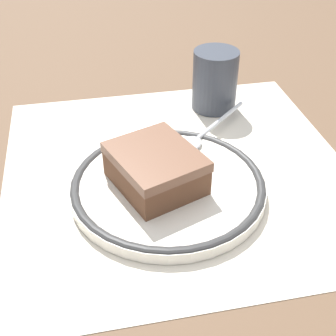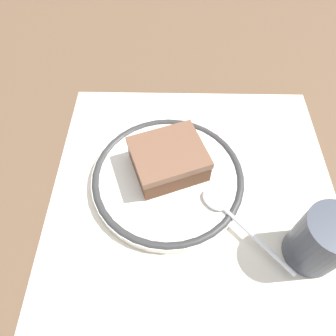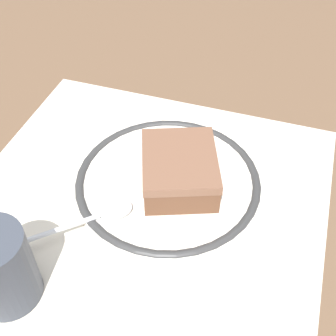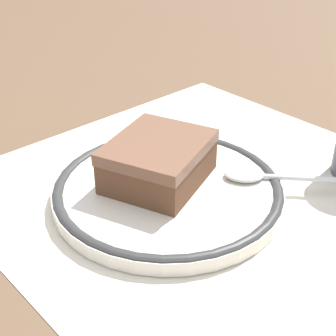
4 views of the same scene
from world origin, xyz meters
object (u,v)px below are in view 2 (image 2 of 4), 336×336
at_px(plate, 168,177).
at_px(spoon, 226,211).
at_px(napkin, 275,156).
at_px(cup, 319,242).
at_px(cake_slice, 168,159).

bearing_deg(plate, spoon, -35.49).
distance_m(plate, spoon, 0.10).
distance_m(plate, napkin, 0.17).
relative_size(cup, napkin, 0.79).
relative_size(spoon, cup, 1.43).
xyz_separation_m(cake_slice, napkin, (0.17, 0.03, -0.03)).
height_order(plate, cup, cup).
bearing_deg(napkin, cup, -84.42).
relative_size(plate, cake_slice, 1.82).
distance_m(plate, cake_slice, 0.03).
bearing_deg(napkin, cake_slice, -168.71).
distance_m(cake_slice, spoon, 0.11).
height_order(spoon, cup, cup).
relative_size(plate, cup, 2.56).
bearing_deg(cake_slice, napkin, 11.29).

